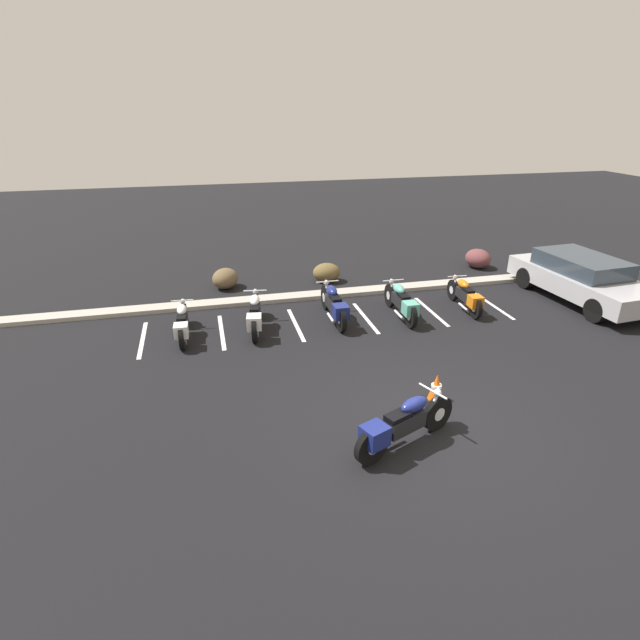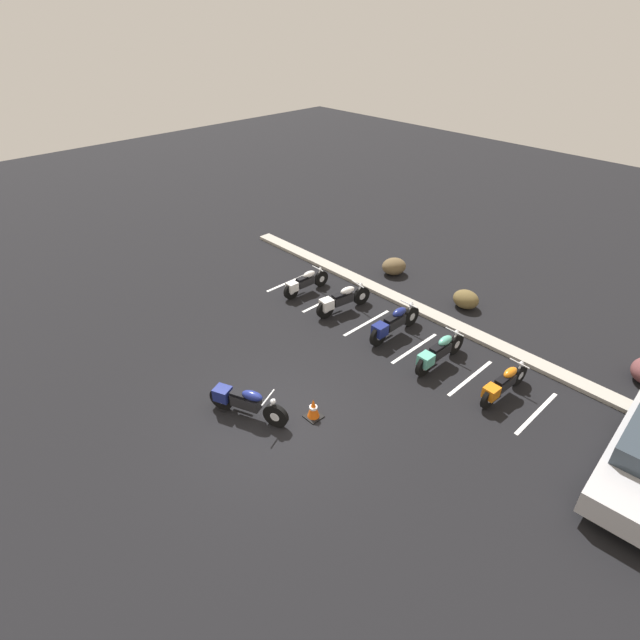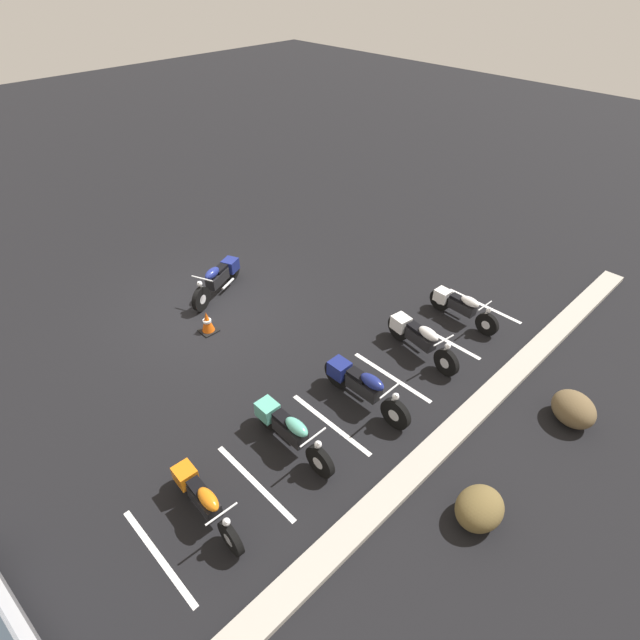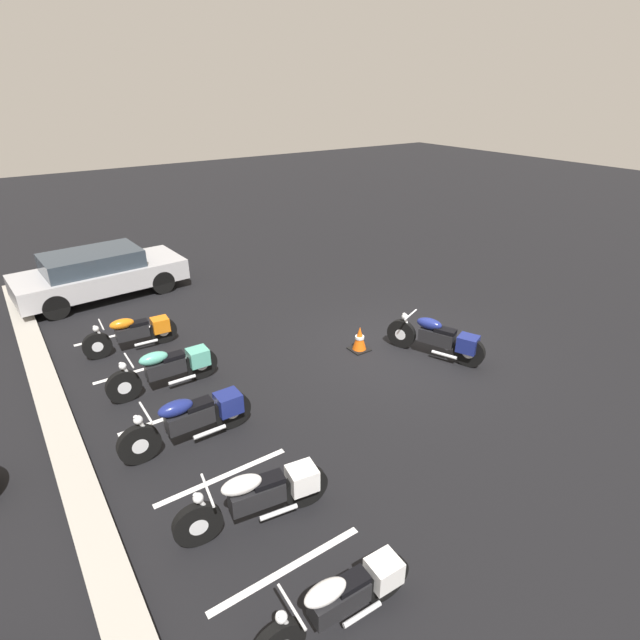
{
  "view_description": "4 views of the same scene",
  "coord_description": "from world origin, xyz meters",
  "px_view_note": "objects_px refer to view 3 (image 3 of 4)",
  "views": [
    {
      "loc": [
        -3.57,
        -6.66,
        5.27
      ],
      "look_at": [
        -1.22,
        3.07,
        0.9
      ],
      "focal_mm": 28.0,
      "sensor_mm": 36.0,
      "label": 1
    },
    {
      "loc": [
        7.2,
        -5.33,
        8.71
      ],
      "look_at": [
        -1.55,
        2.99,
        0.9
      ],
      "focal_mm": 28.0,
      "sensor_mm": 36.0,
      "label": 2
    },
    {
      "loc": [
        5.19,
        9.44,
        7.62
      ],
      "look_at": [
        -1.34,
        2.76,
        0.42
      ],
      "focal_mm": 28.0,
      "sensor_mm": 36.0,
      "label": 3
    },
    {
      "loc": [
        -6.96,
        6.94,
        5.35
      ],
      "look_at": [
        0.5,
        1.86,
        1.03
      ],
      "focal_mm": 28.0,
      "sensor_mm": 36.0,
      "label": 4
    }
  ],
  "objects_px": {
    "parked_bike_1": "(419,337)",
    "traffic_cone": "(207,322)",
    "parked_bike_2": "(361,385)",
    "motorcycle_navy_featured": "(219,277)",
    "parked_bike_0": "(460,306)",
    "landscape_rock_0": "(479,508)",
    "parked_bike_3": "(288,429)",
    "landscape_rock_1": "(574,409)",
    "parked_bike_4": "(203,499)"
  },
  "relations": [
    {
      "from": "motorcycle_navy_featured",
      "to": "parked_bike_1",
      "type": "height_order",
      "value": "motorcycle_navy_featured"
    },
    {
      "from": "parked_bike_4",
      "to": "landscape_rock_0",
      "type": "xyz_separation_m",
      "value": [
        -3.13,
        3.2,
        -0.12
      ]
    },
    {
      "from": "parked_bike_0",
      "to": "landscape_rock_0",
      "type": "bearing_deg",
      "value": -51.49
    },
    {
      "from": "parked_bike_1",
      "to": "landscape_rock_0",
      "type": "bearing_deg",
      "value": -31.24
    },
    {
      "from": "parked_bike_1",
      "to": "landscape_rock_1",
      "type": "height_order",
      "value": "parked_bike_1"
    },
    {
      "from": "landscape_rock_0",
      "to": "traffic_cone",
      "type": "bearing_deg",
      "value": -87.41
    },
    {
      "from": "motorcycle_navy_featured",
      "to": "parked_bike_1",
      "type": "bearing_deg",
      "value": 86.05
    },
    {
      "from": "motorcycle_navy_featured",
      "to": "traffic_cone",
      "type": "bearing_deg",
      "value": 21.84
    },
    {
      "from": "parked_bike_2",
      "to": "motorcycle_navy_featured",
      "type": "bearing_deg",
      "value": 176.84
    },
    {
      "from": "parked_bike_0",
      "to": "parked_bike_2",
      "type": "bearing_deg",
      "value": -85.45
    },
    {
      "from": "parked_bike_2",
      "to": "parked_bike_4",
      "type": "distance_m",
      "value": 3.71
    },
    {
      "from": "parked_bike_4",
      "to": "traffic_cone",
      "type": "distance_m",
      "value": 4.91
    },
    {
      "from": "parked_bike_4",
      "to": "traffic_cone",
      "type": "xyz_separation_m",
      "value": [
        -2.8,
        -4.03,
        -0.15
      ]
    },
    {
      "from": "motorcycle_navy_featured",
      "to": "parked_bike_1",
      "type": "distance_m",
      "value": 5.5
    },
    {
      "from": "motorcycle_navy_featured",
      "to": "landscape_rock_0",
      "type": "relative_size",
      "value": 2.32
    },
    {
      "from": "motorcycle_navy_featured",
      "to": "parked_bike_4",
      "type": "bearing_deg",
      "value": 29.67
    },
    {
      "from": "parked_bike_0",
      "to": "landscape_rock_0",
      "type": "xyz_separation_m",
      "value": [
        4.41,
        3.26,
        -0.11
      ]
    },
    {
      "from": "landscape_rock_0",
      "to": "landscape_rock_1",
      "type": "bearing_deg",
      "value": 177.47
    },
    {
      "from": "landscape_rock_0",
      "to": "parked_bike_3",
      "type": "bearing_deg",
      "value": -69.91
    },
    {
      "from": "landscape_rock_1",
      "to": "traffic_cone",
      "type": "relative_size",
      "value": 1.6
    },
    {
      "from": "motorcycle_navy_featured",
      "to": "parked_bike_2",
      "type": "relative_size",
      "value": 0.92
    },
    {
      "from": "parked_bike_0",
      "to": "landscape_rock_0",
      "type": "relative_size",
      "value": 2.22
    },
    {
      "from": "parked_bike_0",
      "to": "parked_bike_1",
      "type": "height_order",
      "value": "parked_bike_1"
    },
    {
      "from": "parked_bike_0",
      "to": "motorcycle_navy_featured",
      "type": "bearing_deg",
      "value": -143.52
    },
    {
      "from": "parked_bike_2",
      "to": "parked_bike_4",
      "type": "bearing_deg",
      "value": -91.71
    },
    {
      "from": "motorcycle_navy_featured",
      "to": "parked_bike_0",
      "type": "height_order",
      "value": "motorcycle_navy_featured"
    },
    {
      "from": "parked_bike_3",
      "to": "landscape_rock_0",
      "type": "xyz_separation_m",
      "value": [
        -1.21,
        3.3,
        -0.14
      ]
    },
    {
      "from": "motorcycle_navy_featured",
      "to": "parked_bike_2",
      "type": "bearing_deg",
      "value": 64.02
    },
    {
      "from": "parked_bike_3",
      "to": "parked_bike_4",
      "type": "height_order",
      "value": "parked_bike_3"
    },
    {
      "from": "parked_bike_2",
      "to": "parked_bike_3",
      "type": "xyz_separation_m",
      "value": [
        1.79,
        -0.2,
        -0.02
      ]
    },
    {
      "from": "parked_bike_2",
      "to": "landscape_rock_1",
      "type": "distance_m",
      "value": 4.15
    },
    {
      "from": "parked_bike_2",
      "to": "parked_bike_0",
      "type": "bearing_deg",
      "value": 92.44
    },
    {
      "from": "parked_bike_1",
      "to": "parked_bike_3",
      "type": "relative_size",
      "value": 1.0
    },
    {
      "from": "motorcycle_navy_featured",
      "to": "traffic_cone",
      "type": "distance_m",
      "value": 1.7
    },
    {
      "from": "parked_bike_0",
      "to": "parked_bike_3",
      "type": "xyz_separation_m",
      "value": [
        5.62,
        -0.04,
        0.04
      ]
    },
    {
      "from": "landscape_rock_1",
      "to": "parked_bike_1",
      "type": "bearing_deg",
      "value": -81.12
    },
    {
      "from": "parked_bike_0",
      "to": "parked_bike_1",
      "type": "distance_m",
      "value": 1.75
    },
    {
      "from": "motorcycle_navy_featured",
      "to": "landscape_rock_0",
      "type": "height_order",
      "value": "motorcycle_navy_featured"
    },
    {
      "from": "parked_bike_3",
      "to": "traffic_cone",
      "type": "xyz_separation_m",
      "value": [
        -0.88,
        -3.93,
        -0.18
      ]
    },
    {
      "from": "parked_bike_0",
      "to": "parked_bike_2",
      "type": "relative_size",
      "value": 0.88
    },
    {
      "from": "parked_bike_2",
      "to": "landscape_rock_0",
      "type": "xyz_separation_m",
      "value": [
        0.59,
        3.09,
        -0.16
      ]
    },
    {
      "from": "traffic_cone",
      "to": "parked_bike_3",
      "type": "bearing_deg",
      "value": 77.41
    },
    {
      "from": "parked_bike_0",
      "to": "landscape_rock_0",
      "type": "distance_m",
      "value": 5.48
    },
    {
      "from": "motorcycle_navy_featured",
      "to": "parked_bike_1",
      "type": "relative_size",
      "value": 0.96
    },
    {
      "from": "parked_bike_1",
      "to": "traffic_cone",
      "type": "relative_size",
      "value": 3.77
    },
    {
      "from": "landscape_rock_0",
      "to": "parked_bike_0",
      "type": "bearing_deg",
      "value": -143.57
    },
    {
      "from": "parked_bike_1",
      "to": "traffic_cone",
      "type": "xyz_separation_m",
      "value": [
        2.99,
        -4.02,
        -0.18
      ]
    },
    {
      "from": "parked_bike_0",
      "to": "parked_bike_2",
      "type": "distance_m",
      "value": 3.83
    },
    {
      "from": "parked_bike_2",
      "to": "parked_bike_4",
      "type": "relative_size",
      "value": 1.11
    },
    {
      "from": "parked_bike_4",
      "to": "parked_bike_3",
      "type": "bearing_deg",
      "value": 95.85
    }
  ]
}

